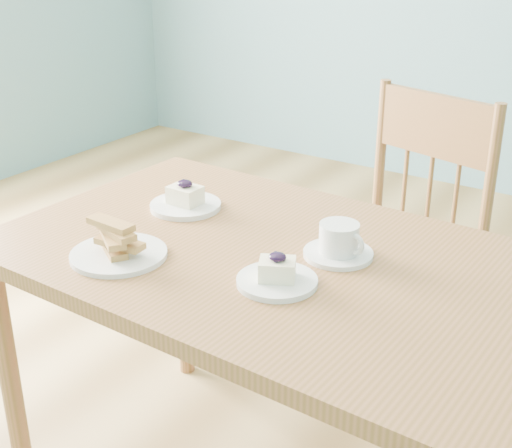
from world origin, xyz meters
name	(u,v)px	position (x,y,z in m)	size (l,w,h in m)	color
dining_table	(294,289)	(0.23, -0.15, 0.67)	(1.40, 0.83, 0.74)	#925B37
dining_chair	(396,251)	(0.21, 0.51, 0.49)	(0.53, 0.52, 0.96)	#925B37
cheesecake_plate_near	(277,276)	(0.26, -0.27, 0.76)	(0.17, 0.17, 0.07)	silver
cheesecake_plate_far	(185,201)	(-0.16, -0.05, 0.76)	(0.18, 0.18, 0.08)	silver
coffee_cup	(339,243)	(0.30, -0.08, 0.77)	(0.16, 0.16, 0.08)	silver
biscotti_plate	(118,246)	(-0.10, -0.35, 0.77)	(0.21, 0.21, 0.08)	silver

